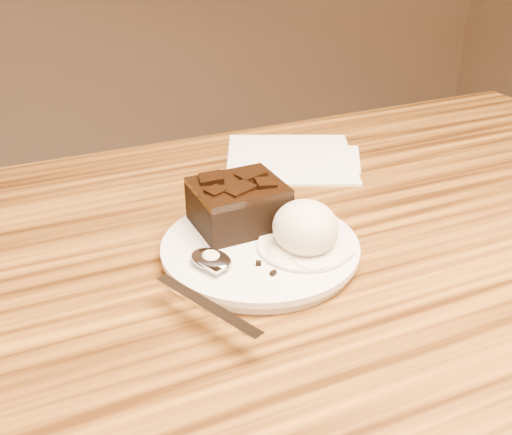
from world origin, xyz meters
name	(u,v)px	position (x,y,z in m)	size (l,w,h in m)	color
plate	(260,250)	(-0.02, 0.06, 0.76)	(0.19, 0.19, 0.02)	white
brownie	(238,207)	(-0.02, 0.11, 0.79)	(0.09, 0.08, 0.04)	black
ice_cream_scoop	(305,228)	(0.02, 0.04, 0.79)	(0.06, 0.07, 0.05)	white
melt_puddle	(305,247)	(0.02, 0.04, 0.77)	(0.09, 0.09, 0.00)	white
spoon	(211,261)	(-0.07, 0.05, 0.77)	(0.03, 0.17, 0.01)	silver
napkin	(290,157)	(0.12, 0.27, 0.75)	(0.17, 0.17, 0.01)	white
crumb_a	(298,257)	(0.00, 0.02, 0.77)	(0.01, 0.01, 0.00)	black
crumb_b	(306,226)	(0.04, 0.07, 0.77)	(0.01, 0.01, 0.00)	black
crumb_c	(273,273)	(-0.03, 0.01, 0.77)	(0.01, 0.00, 0.00)	black
crumb_d	(259,263)	(-0.03, 0.03, 0.77)	(0.01, 0.01, 0.00)	black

